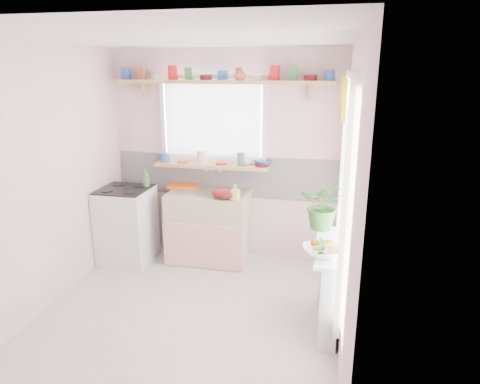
# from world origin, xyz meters

# --- Properties ---
(room) EXTENTS (3.20, 3.20, 3.20)m
(room) POSITION_xyz_m (0.66, 0.86, 1.37)
(room) COLOR silver
(room) RESTS_ON ground
(sink_unit) EXTENTS (0.95, 0.65, 1.11)m
(sink_unit) POSITION_xyz_m (-0.15, 1.29, 0.43)
(sink_unit) COLOR white
(sink_unit) RESTS_ON ground
(cooker) EXTENTS (0.58, 0.58, 0.93)m
(cooker) POSITION_xyz_m (-1.10, 1.05, 0.46)
(cooker) COLOR white
(cooker) RESTS_ON ground
(radiator_ledge) EXTENTS (0.22, 0.95, 0.78)m
(radiator_ledge) POSITION_xyz_m (1.30, 0.20, 0.40)
(radiator_ledge) COLOR white
(radiator_ledge) RESTS_ON ground
(windowsill) EXTENTS (1.40, 0.22, 0.04)m
(windowsill) POSITION_xyz_m (-0.15, 1.48, 1.14)
(windowsill) COLOR tan
(windowsill) RESTS_ON room
(pine_shelf) EXTENTS (2.52, 0.24, 0.04)m
(pine_shelf) POSITION_xyz_m (0.00, 1.47, 2.12)
(pine_shelf) COLOR tan
(pine_shelf) RESTS_ON room
(shelf_crockery) EXTENTS (2.47, 0.11, 0.12)m
(shelf_crockery) POSITION_xyz_m (-0.02, 1.47, 2.19)
(shelf_crockery) COLOR #3359A5
(shelf_crockery) RESTS_ON pine_shelf
(sill_crockery) EXTENTS (1.35, 0.11, 0.12)m
(sill_crockery) POSITION_xyz_m (-0.20, 1.48, 1.21)
(sill_crockery) COLOR #3359A5
(sill_crockery) RESTS_ON windowsill
(dish_tray) EXTENTS (0.41, 0.33, 0.04)m
(dish_tray) POSITION_xyz_m (-0.53, 1.50, 0.87)
(dish_tray) COLOR orange
(dish_tray) RESTS_ON sink_unit
(colander) EXTENTS (0.36, 0.36, 0.13)m
(colander) POSITION_xyz_m (0.09, 1.14, 0.91)
(colander) COLOR #5F1210
(colander) RESTS_ON sink_unit
(jade_plant) EXTENTS (0.50, 0.46, 0.47)m
(jade_plant) POSITION_xyz_m (1.21, 0.60, 1.01)
(jade_plant) COLOR #3A6B2B
(jade_plant) RESTS_ON radiator_ledge
(fruit_bowl) EXTENTS (0.36, 0.36, 0.07)m
(fruit_bowl) POSITION_xyz_m (1.21, -0.03, 0.81)
(fruit_bowl) COLOR silver
(fruit_bowl) RESTS_ON radiator_ledge
(herb_pot) EXTENTS (0.12, 0.10, 0.19)m
(herb_pot) POSITION_xyz_m (1.21, -0.11, 0.87)
(herb_pot) COLOR #27622A
(herb_pot) RESTS_ON radiator_ledge
(soap_bottle_sink) EXTENTS (0.10, 0.10, 0.18)m
(soap_bottle_sink) POSITION_xyz_m (0.22, 1.10, 0.94)
(soap_bottle_sink) COLOR #EEF76E
(soap_bottle_sink) RESTS_ON sink_unit
(sill_cup) EXTENTS (0.15, 0.15, 0.11)m
(sill_cup) POSITION_xyz_m (0.26, 1.54, 1.21)
(sill_cup) COLOR beige
(sill_cup) RESTS_ON windowsill
(sill_bowl) EXTENTS (0.25, 0.25, 0.07)m
(sill_bowl) POSITION_xyz_m (0.47, 1.54, 1.19)
(sill_bowl) COLOR #2D4694
(sill_bowl) RESTS_ON windowsill
(shelf_vase) EXTENTS (0.17, 0.17, 0.14)m
(shelf_vase) POSITION_xyz_m (0.21, 1.41, 2.21)
(shelf_vase) COLOR #B85038
(shelf_vase) RESTS_ON pine_shelf
(cooker_bottle) EXTENTS (0.08, 0.08, 0.21)m
(cooker_bottle) POSITION_xyz_m (-0.88, 1.20, 1.02)
(cooker_bottle) COLOR #458B4C
(cooker_bottle) RESTS_ON cooker
(fruit) EXTENTS (0.20, 0.14, 0.10)m
(fruit) POSITION_xyz_m (1.22, -0.03, 0.87)
(fruit) COLOR orange
(fruit) RESTS_ON fruit_bowl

